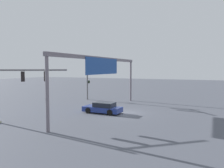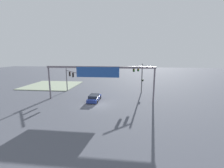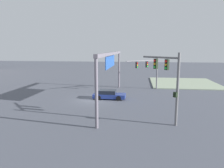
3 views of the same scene
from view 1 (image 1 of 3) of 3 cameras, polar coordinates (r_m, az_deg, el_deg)
The scene contains 5 objects.
ground_plane at distance 25.75m, azimuth 2.46°, elevation -7.18°, with size 161.07×161.07×0.00m, color #4A4E59.
traffic_signal_near_corner at distance 35.67m, azimuth -5.83°, elevation 2.69°, with size 3.41×3.03×6.35m.
traffic_signal_opposite_side at distance 23.01m, azimuth -22.21°, elevation 0.52°, with size 4.29×5.00×5.24m.
overhead_sign_gantry at distance 26.15m, azimuth -2.31°, elevation 4.43°, with size 19.46×0.43×6.23m.
sedan_car_approaching at distance 25.54m, azimuth -2.27°, elevation -5.96°, with size 1.90×4.30×1.21m.
Camera 1 is at (23.46, 9.38, 4.96)m, focal length 36.80 mm.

